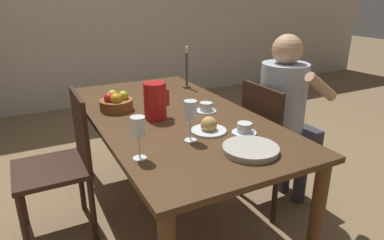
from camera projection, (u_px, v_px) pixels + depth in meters
The scene contains 15 objects.
ground_plane at pixel (174, 213), 2.36m from camera, with size 20.00×20.00×0.00m, color #7F6647.
wall_back at pixel (79, 4), 4.19m from camera, with size 10.00×0.06×2.60m.
dining_table at pixel (172, 128), 2.14m from camera, with size 0.93×1.81×0.73m.
chair_person_side at pixel (274, 142), 2.30m from camera, with size 0.42×0.42×0.89m.
chair_opposite at pixel (62, 162), 2.04m from camera, with size 0.42×0.42×0.89m.
person_seated at pixel (286, 108), 2.26m from camera, with size 0.39×0.41×1.19m.
red_pitcher at pixel (155, 101), 2.00m from camera, with size 0.16×0.13×0.22m.
wine_glass_water at pixel (190, 111), 1.67m from camera, with size 0.07×0.07×0.21m.
wine_glass_juice at pixel (138, 129), 1.49m from camera, with size 0.07×0.07×0.20m.
teacup_near_person at pixel (244, 129), 1.81m from camera, with size 0.13×0.13×0.06m.
teacup_across at pixel (206, 108), 2.15m from camera, with size 0.13×0.13×0.06m.
serving_tray at pixel (251, 149), 1.60m from camera, with size 0.27×0.27×0.03m.
bread_plate at pixel (209, 127), 1.83m from camera, with size 0.19×0.19×0.09m.
fruit_bowl at pixel (116, 103), 2.16m from camera, with size 0.21×0.21×0.12m.
candlestick_tall at pixel (187, 72), 2.65m from camera, with size 0.06×0.06×0.32m.
Camera 1 is at (-0.80, -1.82, 1.43)m, focal length 32.00 mm.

